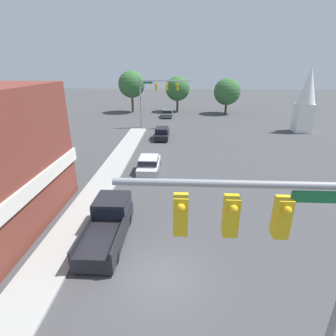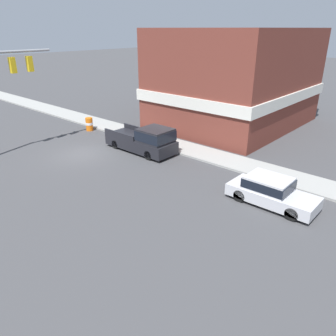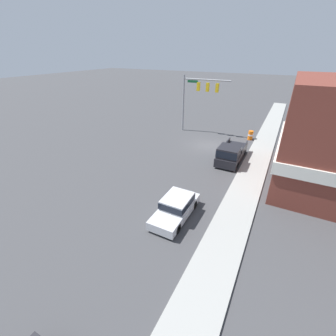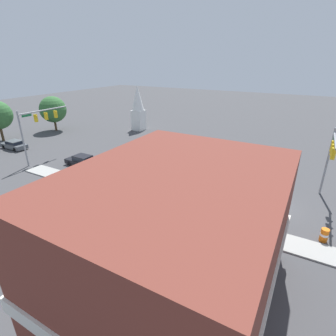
{
  "view_description": "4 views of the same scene",
  "coord_description": "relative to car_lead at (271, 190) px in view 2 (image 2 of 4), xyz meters",
  "views": [
    {
      "loc": [
        0.84,
        -9.7,
        9.5
      ],
      "look_at": [
        -0.13,
        9.63,
        1.76
      ],
      "focal_mm": 28.0,
      "sensor_mm": 36.0,
      "label": 1
    },
    {
      "loc": [
        12.47,
        19.15,
        8.35
      ],
      "look_at": [
        1.28,
        9.27,
        1.95
      ],
      "focal_mm": 35.0,
      "sensor_mm": 36.0,
      "label": 2
    },
    {
      "loc": [
        -7.34,
        24.31,
        10.1
      ],
      "look_at": [
        -0.19,
        10.81,
        2.09
      ],
      "focal_mm": 24.0,
      "sensor_mm": 36.0,
      "label": 3
    },
    {
      "loc": [
        -25.36,
        -2.08,
        13.75
      ],
      "look_at": [
        -1.44,
        11.38,
        2.33
      ],
      "focal_mm": 28.0,
      "sensor_mm": 36.0,
      "label": 4
    }
  ],
  "objects": [
    {
      "name": "construction_barrel",
      "position": [
        -1.8,
        -17.79,
        -0.17
      ],
      "size": [
        0.63,
        0.63,
        1.15
      ],
      "color": "orange",
      "rests_on": "ground"
    },
    {
      "name": "ground_plane",
      "position": [
        2.1,
        -13.25,
        -0.75
      ],
      "size": [
        200.0,
        200.0,
        0.0
      ],
      "primitive_type": "plane",
      "color": "#424244"
    },
    {
      "name": "corner_brick_building",
      "position": [
        -12.25,
        -9.63,
        3.32
      ],
      "size": [
        14.21,
        11.06,
        8.38
      ],
      "color": "brown",
      "rests_on": "ground"
    },
    {
      "name": "pickup_truck_parked",
      "position": [
        -1.16,
        -10.1,
        0.21
      ],
      "size": [
        2.07,
        5.58,
        1.97
      ],
      "color": "black",
      "rests_on": "ground"
    },
    {
      "name": "sidewalk_curb",
      "position": [
        -3.6,
        -13.25,
        -0.68
      ],
      "size": [
        2.4,
        60.0,
        0.14
      ],
      "color": "#9E9E99",
      "rests_on": "ground"
    },
    {
      "name": "car_lead",
      "position": [
        0.0,
        0.0,
        0.0
      ],
      "size": [
        1.84,
        4.46,
        1.44
      ],
      "color": "black",
      "rests_on": "ground"
    }
  ]
}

